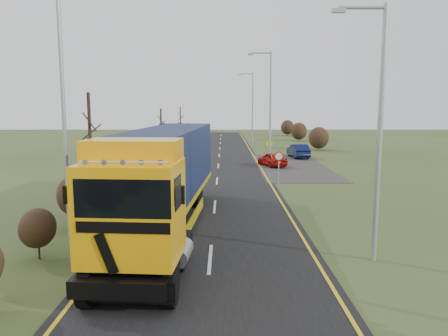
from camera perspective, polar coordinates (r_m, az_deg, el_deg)
ground at (r=19.52m, az=-1.46°, el=-7.81°), size 160.00×160.00×0.00m
road at (r=29.26m, az=-0.99°, el=-2.40°), size 8.00×120.00×0.02m
layby at (r=39.59m, az=8.70°, el=0.29°), size 6.00×18.00×0.02m
lane_markings at (r=28.96m, az=-1.00°, el=-2.47°), size 7.52×116.00×0.01m
hedgerow at (r=27.69m, az=-13.57°, el=0.14°), size 2.24×102.04×6.05m
lorry at (r=18.70m, az=-7.87°, el=-0.69°), size 3.56×16.06×4.43m
car_red_hatchback at (r=39.08m, az=6.30°, el=1.14°), size 2.66×3.98×1.26m
car_blue_sedan at (r=45.95m, az=9.67°, el=2.22°), size 1.88×4.42×1.42m
streetlight_near at (r=15.58m, az=19.37°, el=5.45°), size 1.84×0.18×8.65m
streetlight_mid at (r=38.94m, az=5.88°, el=8.41°), size 2.13×0.20×10.05m
streetlight_far at (r=63.99m, az=3.62°, el=8.32°), size 2.13×0.20×10.05m
left_pole at (r=18.30m, az=-20.25°, el=7.71°), size 0.16×0.16×10.77m
speed_sign at (r=29.67m, az=7.16°, el=0.82°), size 0.64×0.10×2.31m
warning_board at (r=42.74m, az=5.91°, el=2.64°), size 0.80×0.11×2.10m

